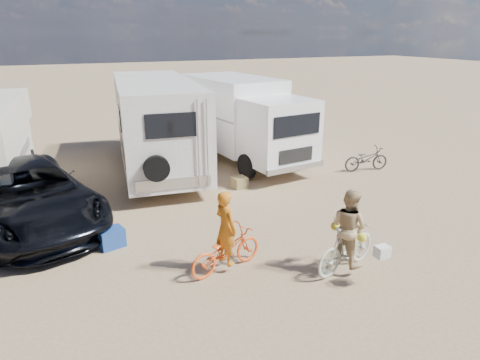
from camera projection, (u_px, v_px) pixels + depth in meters
name	position (u px, v px, depth m)	size (l,w,h in m)	color
ground	(223.00, 258.00, 9.83)	(140.00, 140.00, 0.00)	#9E815E
rv_main	(157.00, 126.00, 15.68)	(2.64, 7.82, 3.35)	silver
box_truck	(245.00, 121.00, 16.80)	(2.52, 6.68, 3.27)	white
dark_suv	(28.00, 195.00, 11.30)	(2.80, 6.08, 1.69)	black
bike_man	(226.00, 250.00, 9.20)	(0.63, 1.81, 0.95)	#EB5519
bike_woman	(347.00, 247.00, 9.19)	(0.52, 1.83, 1.10)	#B4B89E
rider_man	(226.00, 235.00, 9.09)	(0.61, 0.40, 1.67)	#BE6513
rider_woman	(348.00, 235.00, 9.09)	(0.83, 0.64, 1.70)	tan
bike_parked	(366.00, 159.00, 15.92)	(0.61, 1.74, 0.91)	#242624
cooler	(111.00, 238.00, 10.28)	(0.59, 0.43, 0.47)	navy
crate	(240.00, 182.00, 14.26)	(0.45, 0.45, 0.36)	olive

